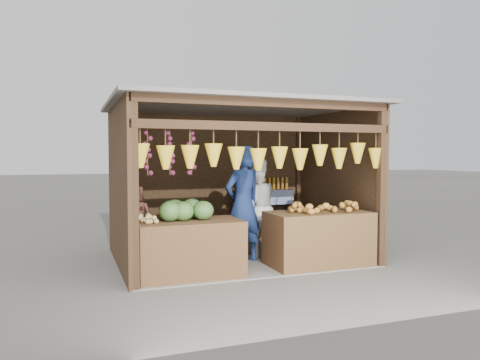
# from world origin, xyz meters

# --- Properties ---
(ground) EXTENTS (80.00, 80.00, 0.00)m
(ground) POSITION_xyz_m (0.00, 0.00, 0.00)
(ground) COLOR #514F49
(ground) RESTS_ON ground
(stall_structure) EXTENTS (4.30, 3.30, 2.66)m
(stall_structure) POSITION_xyz_m (-0.03, -0.04, 1.67)
(stall_structure) COLOR slate
(stall_structure) RESTS_ON ground
(back_shelf) EXTENTS (1.25, 0.32, 1.32)m
(back_shelf) POSITION_xyz_m (1.05, 1.28, 0.87)
(back_shelf) COLOR #382314
(back_shelf) RESTS_ON ground
(counter_left) EXTENTS (1.53, 0.85, 0.83)m
(counter_left) POSITION_xyz_m (-1.10, -1.01, 0.42)
(counter_left) COLOR #462E17
(counter_left) RESTS_ON ground
(counter_right) EXTENTS (1.64, 0.85, 0.88)m
(counter_right) POSITION_xyz_m (1.03, -1.05, 0.44)
(counter_right) COLOR #4F301A
(counter_right) RESTS_ON ground
(stool) EXTENTS (0.28, 0.28, 0.27)m
(stool) POSITION_xyz_m (-1.71, 0.09, 0.13)
(stool) COLOR black
(stool) RESTS_ON ground
(man_standing) EXTENTS (0.82, 0.67, 1.94)m
(man_standing) POSITION_xyz_m (-0.04, -0.43, 0.97)
(man_standing) COLOR navy
(man_standing) RESTS_ON ground
(woman_standing) EXTENTS (0.91, 0.75, 1.74)m
(woman_standing) POSITION_xyz_m (0.32, -0.08, 0.87)
(woman_standing) COLOR silver
(woman_standing) RESTS_ON ground
(vendor_seated) EXTENTS (0.59, 0.50, 1.03)m
(vendor_seated) POSITION_xyz_m (-1.71, 0.09, 0.78)
(vendor_seated) COLOR brown
(vendor_seated) RESTS_ON stool
(melon_pile) EXTENTS (1.00, 0.50, 0.32)m
(melon_pile) POSITION_xyz_m (-1.12, -0.93, 0.99)
(melon_pile) COLOR #214813
(melon_pile) RESTS_ON counter_left
(tanfruit_pile) EXTENTS (0.34, 0.40, 0.13)m
(tanfruit_pile) POSITION_xyz_m (-1.72, -1.03, 0.90)
(tanfruit_pile) COLOR tan
(tanfruit_pile) RESTS_ON counter_left
(mango_pile) EXTENTS (1.40, 0.64, 0.22)m
(mango_pile) POSITION_xyz_m (1.10, -1.09, 0.99)
(mango_pile) COLOR #C4401A
(mango_pile) RESTS_ON counter_right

